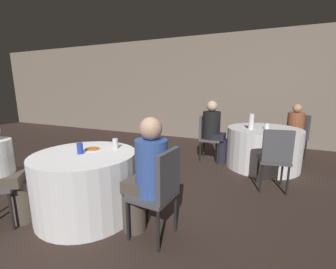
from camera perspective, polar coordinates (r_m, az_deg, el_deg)
ground_plane at (r=2.90m, az=-15.60°, el=-18.65°), size 16.00×16.00×0.00m
wall_back at (r=6.36m, az=8.98°, el=11.29°), size 16.00×0.06×2.80m
table_near at (r=2.81m, az=-19.97°, el=-11.63°), size 1.15×1.15×0.73m
table_far at (r=4.49m, az=22.94°, el=-3.10°), size 1.29×1.29×0.73m
chair_near_east at (r=2.15m, az=-2.01°, el=-13.16°), size 0.44×0.43×0.90m
chair_far_west at (r=4.55m, az=9.71°, el=0.16°), size 0.42×0.41×0.90m
chair_far_south at (r=3.44m, az=25.61°, el=-4.67°), size 0.46×0.46×0.90m
chair_far_northeast at (r=5.33m, az=29.92°, el=0.46°), size 0.56×0.56×0.90m
person_blue_shirt at (r=2.21m, az=-5.81°, el=-10.97°), size 0.49×0.32×1.19m
person_white_shirt at (r=2.96m, az=-36.60°, el=-7.51°), size 0.51×0.49×1.13m
person_floral_shirt at (r=5.18m, az=29.01°, el=0.51°), size 0.43×0.46×1.13m
person_black_shirt at (r=4.50m, az=11.70°, el=0.91°), size 0.51×0.34×1.20m
pizza_plate_near at (r=2.81m, az=-18.71°, el=-3.55°), size 0.21×0.21×0.02m
soda_can_blue at (r=2.68m, az=-21.45°, el=-3.32°), size 0.07×0.07×0.12m
soda_can_silver at (r=2.78m, az=-13.20°, el=-2.23°), size 0.07×0.07×0.12m
bottle_far at (r=4.21m, az=20.39°, el=3.12°), size 0.09×0.09×0.27m
cup_far at (r=4.35m, az=23.81°, el=1.95°), size 0.08×0.08×0.10m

